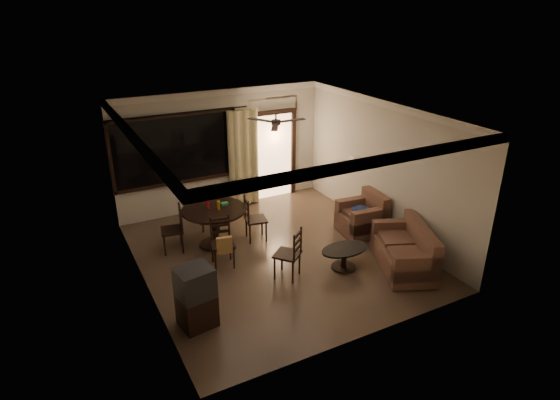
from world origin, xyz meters
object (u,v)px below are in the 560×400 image
sofa (407,252)px  side_chair (288,263)px  armchair (364,217)px  dining_chair_east (255,227)px  dining_chair_west (173,238)px  dining_chair_north (209,216)px  dining_table (214,217)px  coffee_table (344,255)px  tv_cabinet (196,297)px  dining_chair_south (223,251)px

sofa → side_chair: size_ratio=1.81×
armchair → dining_chair_east: bearing=166.3°
dining_chair_west → dining_chair_north: (0.97, 0.61, 0.00)m
dining_table → dining_chair_north: size_ratio=1.35×
dining_table → side_chair: dining_table is taller
armchair → coffee_table: bearing=-133.9°
dining_chair_north → tv_cabinet: 3.33m
dining_table → dining_chair_west: size_ratio=1.35×
dining_table → sofa: size_ratio=0.73×
tv_cabinet → armchair: size_ratio=1.07×
tv_cabinet → sofa: (3.96, -0.20, -0.17)m
tv_cabinet → armchair: bearing=9.6°
dining_chair_east → dining_chair_south: size_ratio=1.00×
dining_chair_south → dining_chair_north: (0.32, 1.61, -0.02)m
coffee_table → side_chair: size_ratio=0.97×
dining_table → sofa: (2.81, -2.49, -0.30)m
dining_chair_west → tv_cabinet: (-0.33, -2.45, 0.22)m
coffee_table → dining_table: bearing=132.5°
dining_chair_south → sofa: 3.40m
side_chair → dining_chair_south: bearing=-85.4°
dining_table → side_chair: bearing=-67.5°
dining_table → tv_cabinet: size_ratio=1.29×
dining_table → dining_chair_south: 0.92m
dining_table → dining_chair_west: (-0.82, 0.16, -0.35)m
dining_chair_east → sofa: size_ratio=0.54×
dining_chair_west → dining_chair_north: bearing=133.2°
dining_chair_east → tv_cabinet: bearing=148.2°
side_chair → dining_table: bearing=-107.5°
dining_chair_east → sofa: (1.99, -2.33, 0.05)m
sofa → dining_chair_north: bearing=152.7°
sofa → side_chair: bearing=-176.2°
dining_chair_east → dining_chair_south: 1.20m
sofa → armchair: (0.19, 1.55, 0.02)m
dining_chair_south → dining_chair_west: bearing=134.3°
dining_table → armchair: (3.00, -0.94, -0.28)m
dining_chair_north → armchair: bearing=160.1°
dining_chair_south → sofa: size_ratio=0.54×
dining_chair_north → tv_cabinet: bearing=78.0°
dining_chair_east → side_chair: side_chair is taller
dining_chair_south → coffee_table: size_ratio=1.02×
dining_chair_west → dining_chair_north: same height
dining_chair_west → coffee_table: size_ratio=1.02×
dining_chair_north → dining_table: bearing=90.1°
dining_chair_east → dining_chair_north: 1.15m
dining_table → dining_chair_north: (0.15, 0.77, -0.35)m
sofa → armchair: 1.56m
dining_table → sofa: 3.77m
dining_chair_west → sofa: 4.50m
dining_chair_north → side_chair: 2.58m
dining_chair_west → dining_chair_east: bearing=90.0°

